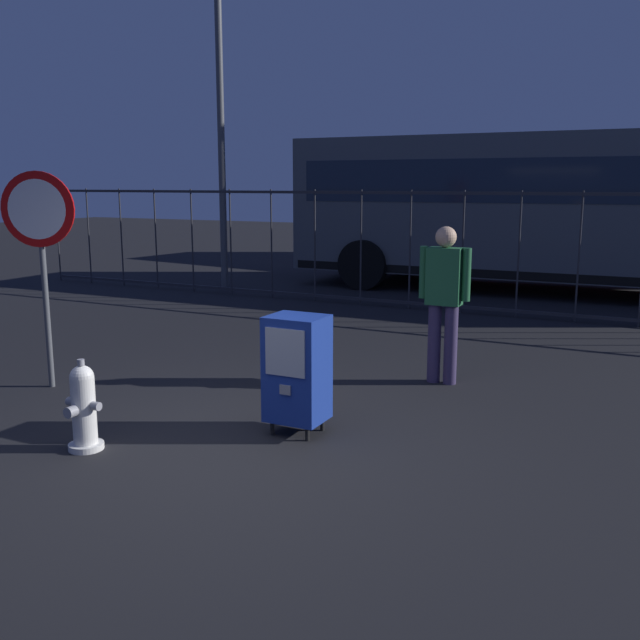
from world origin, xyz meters
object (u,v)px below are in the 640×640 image
object	(u,v)px
pedestrian	(444,295)
traffic_cone	(290,362)
newspaper_box_primary	(297,368)
bus_near	(567,205)
stop_sign	(40,234)
street_light_near_right	(220,100)
fire_hydrant	(84,407)
bus_far	(568,199)

from	to	relation	value
pedestrian	traffic_cone	xyz separation A→B (m)	(-1.39, -0.85, -0.69)
newspaper_box_primary	bus_near	bearing A→B (deg)	84.77
newspaper_box_primary	pedestrian	bearing A→B (deg)	72.84
stop_sign	pedestrian	size ratio (longest dim) A/B	1.34
traffic_cone	street_light_near_right	distance (m)	8.25
fire_hydrant	street_light_near_right	world-z (taller)	street_light_near_right
fire_hydrant	bus_far	world-z (taller)	bus_far
pedestrian	street_light_near_right	size ratio (longest dim) A/B	0.26
street_light_near_right	bus_near	bearing A→B (deg)	19.61
newspaper_box_primary	bus_far	distance (m)	14.02
fire_hydrant	stop_sign	distance (m)	2.38
newspaper_box_primary	traffic_cone	distance (m)	1.47
traffic_cone	bus_far	xyz separation A→B (m)	(1.00, 12.75, 1.45)
pedestrian	street_light_near_right	world-z (taller)	street_light_near_right
traffic_cone	bus_near	bearing A→B (deg)	78.80
pedestrian	traffic_cone	distance (m)	1.76
stop_sign	street_light_near_right	distance (m)	7.69
pedestrian	traffic_cone	world-z (taller)	pedestrian
bus_far	street_light_near_right	distance (m)	9.23
pedestrian	stop_sign	bearing A→B (deg)	-151.10
traffic_cone	bus_near	world-z (taller)	bus_near
bus_near	street_light_near_right	world-z (taller)	street_light_near_right
traffic_cone	bus_near	distance (m)	8.34
fire_hydrant	pedestrian	size ratio (longest dim) A/B	0.45
bus_near	pedestrian	bearing A→B (deg)	-92.47
fire_hydrant	bus_far	xyz separation A→B (m)	(1.59, 15.08, 1.36)
newspaper_box_primary	bus_near	distance (m)	9.39
traffic_cone	street_light_near_right	size ratio (longest dim) A/B	0.08
stop_sign	bus_near	bearing A→B (deg)	67.40
fire_hydrant	traffic_cone	distance (m)	2.41
bus_near	bus_far	xyz separation A→B (m)	(-0.60, 4.69, 0.00)
traffic_cone	bus_near	size ratio (longest dim) A/B	0.05
bus_far	bus_near	bearing A→B (deg)	-74.42
fire_hydrant	bus_near	world-z (taller)	bus_near
traffic_cone	pedestrian	bearing A→B (deg)	31.48
traffic_cone	bus_far	world-z (taller)	bus_far
bus_far	fire_hydrant	bearing A→B (deg)	-87.72
newspaper_box_primary	stop_sign	xyz separation A→B (m)	(-2.98, 0.07, 1.03)
stop_sign	traffic_cone	distance (m)	2.85
fire_hydrant	traffic_cone	size ratio (longest dim) A/B	1.41
newspaper_box_primary	traffic_cone	xyz separation A→B (m)	(-0.75, 1.22, -0.31)
pedestrian	newspaper_box_primary	bearing A→B (deg)	-107.16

